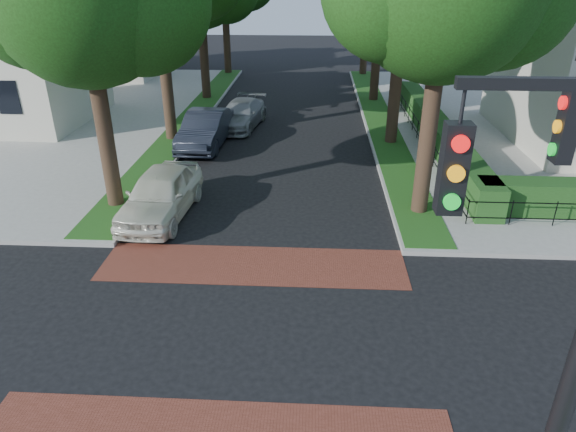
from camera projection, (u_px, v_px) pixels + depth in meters
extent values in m
plane|color=black|center=(238.00, 335.00, 12.35)|extent=(120.00, 120.00, 0.00)
cube|color=brown|center=(253.00, 265.00, 15.22)|extent=(9.00, 2.20, 0.01)
cube|color=#1E4112|center=(380.00, 119.00, 29.16)|extent=(1.60, 29.80, 0.02)
cube|color=#1E4112|center=(192.00, 117.00, 29.69)|extent=(1.60, 29.80, 0.02)
cylinder|color=black|center=(431.00, 108.00, 16.69)|extent=(0.56, 0.56, 7.35)
cylinder|color=black|center=(398.00, 62.00, 23.80)|extent=(0.56, 0.56, 7.70)
cylinder|color=black|center=(377.00, 47.00, 32.11)|extent=(0.56, 0.56, 6.65)
cylinder|color=black|center=(365.00, 28.00, 40.11)|extent=(0.56, 0.56, 7.00)
cylinder|color=black|center=(101.00, 109.00, 17.30)|extent=(0.56, 0.56, 7.00)
sphere|color=#17330D|center=(140.00, 3.00, 16.04)|extent=(4.50, 4.50, 4.50)
sphere|color=#17330D|center=(33.00, 0.00, 15.70)|extent=(4.20, 4.20, 4.20)
cylinder|color=black|center=(164.00, 56.00, 24.25)|extent=(0.56, 0.56, 8.05)
cylinder|color=black|center=(203.00, 43.00, 32.59)|extent=(0.56, 0.56, 6.86)
cylinder|color=black|center=(226.00, 26.00, 40.61)|extent=(0.56, 0.56, 7.14)
cube|color=#1E3F15|center=(437.00, 131.00, 25.11)|extent=(1.00, 18.00, 1.20)
cube|color=beige|center=(98.00, 31.00, 40.34)|extent=(9.00, 8.00, 6.50)
cube|color=black|center=(560.00, 84.00, 4.98)|extent=(2.00, 0.12, 0.12)
cube|color=black|center=(453.00, 169.00, 5.41)|extent=(0.28, 0.22, 1.00)
cylinder|color=red|center=(461.00, 144.00, 5.16)|extent=(0.18, 0.05, 0.18)
cylinder|color=orange|center=(456.00, 174.00, 5.30)|extent=(0.18, 0.05, 0.18)
cylinder|color=#0CB226|center=(452.00, 202.00, 5.44)|extent=(0.18, 0.05, 0.18)
cube|color=black|center=(567.00, 127.00, 6.85)|extent=(0.22, 0.28, 1.00)
cylinder|color=red|center=(563.00, 103.00, 6.71)|extent=(0.05, 0.18, 0.18)
cylinder|color=orange|center=(557.00, 127.00, 6.85)|extent=(0.05, 0.18, 0.18)
cylinder|color=#0CB226|center=(552.00, 149.00, 6.99)|extent=(0.05, 0.18, 0.18)
imported|color=silver|center=(161.00, 194.00, 17.90)|extent=(2.30, 5.04, 1.68)
imported|color=black|center=(205.00, 129.00, 24.95)|extent=(2.05, 5.24, 1.70)
imported|color=gray|center=(241.00, 114.00, 28.03)|extent=(2.72, 5.14, 1.42)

